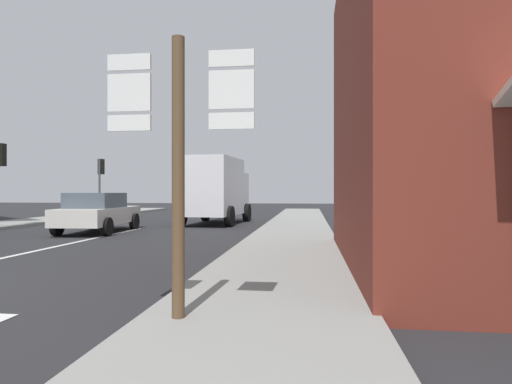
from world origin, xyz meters
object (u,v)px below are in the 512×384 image
(sedan_far, at_px, (98,212))
(traffic_light_near_left, at_px, (0,166))
(delivery_truck, at_px, (215,189))
(traffic_light_far_left, at_px, (101,174))
(route_sign_post, at_px, (179,155))

(sedan_far, relative_size, traffic_light_near_left, 1.25)
(traffic_light_near_left, bearing_deg, delivery_truck, 27.22)
(traffic_light_near_left, relative_size, traffic_light_far_left, 1.00)
(sedan_far, relative_size, delivery_truck, 0.84)
(delivery_truck, bearing_deg, traffic_light_near_left, -152.78)
(delivery_truck, xyz_separation_m, traffic_light_far_left, (-7.82, 4.23, 0.90))
(route_sign_post, height_order, traffic_light_far_left, traffic_light_far_left)
(route_sign_post, bearing_deg, traffic_light_far_left, 119.22)
(delivery_truck, distance_m, route_sign_post, 15.36)
(delivery_truck, height_order, traffic_light_near_left, traffic_light_near_left)
(route_sign_post, bearing_deg, delivery_truck, 101.15)
(delivery_truck, xyz_separation_m, route_sign_post, (2.97, -15.06, 0.26))
(traffic_light_near_left, distance_m, traffic_light_far_left, 8.25)
(delivery_truck, relative_size, traffic_light_far_left, 1.50)
(traffic_light_near_left, height_order, traffic_light_far_left, traffic_light_far_left)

